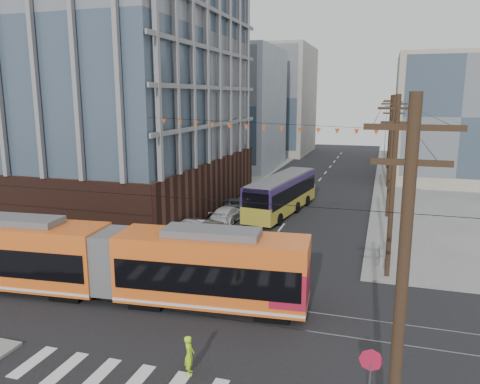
# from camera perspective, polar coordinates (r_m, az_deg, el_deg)

# --- Properties ---
(ground) EXTENTS (160.00, 160.00, 0.00)m
(ground) POSITION_cam_1_polar(r_m,az_deg,el_deg) (21.92, -6.68, -18.24)
(ground) COLOR slate
(office_building) EXTENTS (30.00, 25.00, 28.60)m
(office_building) POSITION_cam_1_polar(r_m,az_deg,el_deg) (50.29, -20.02, 14.86)
(office_building) COLOR #381E16
(office_building) RESTS_ON ground
(bg_bldg_nw_near) EXTENTS (18.00, 16.00, 18.00)m
(bg_bldg_nw_near) POSITION_cam_1_polar(r_m,az_deg,el_deg) (73.66, -2.60, 10.18)
(bg_bldg_nw_near) COLOR #8C99A5
(bg_bldg_nw_near) RESTS_ON ground
(bg_bldg_ne_near) EXTENTS (14.00, 14.00, 16.00)m
(bg_bldg_ne_near) POSITION_cam_1_polar(r_m,az_deg,el_deg) (65.87, 24.51, 8.11)
(bg_bldg_ne_near) COLOR gray
(bg_bldg_ne_near) RESTS_ON ground
(bg_bldg_nw_far) EXTENTS (16.00, 18.00, 20.00)m
(bg_bldg_nw_far) POSITION_cam_1_polar(r_m,az_deg,el_deg) (91.95, 3.49, 11.09)
(bg_bldg_nw_far) COLOR gray
(bg_bldg_nw_far) RESTS_ON ground
(bg_bldg_ne_far) EXTENTS (16.00, 16.00, 14.00)m
(bg_bldg_ne_far) POSITION_cam_1_polar(r_m,az_deg,el_deg) (85.99, 24.18, 8.06)
(bg_bldg_ne_far) COLOR #8C99A5
(bg_bldg_ne_far) RESTS_ON ground
(utility_pole_near) EXTENTS (0.30, 0.30, 11.00)m
(utility_pole_near) POSITION_cam_1_polar(r_m,az_deg,el_deg) (12.55, 18.85, -14.51)
(utility_pole_near) COLOR black
(utility_pole_near) RESTS_ON ground
(utility_pole_far) EXTENTS (0.30, 0.30, 11.00)m
(utility_pole_far) POSITION_cam_1_polar(r_m,az_deg,el_deg) (73.51, 17.75, 6.90)
(utility_pole_far) COLOR black
(utility_pole_far) RESTS_ON ground
(streetcar) EXTENTS (21.39, 4.82, 4.09)m
(streetcar) POSITION_cam_1_polar(r_m,az_deg,el_deg) (26.61, -15.31, -8.21)
(streetcar) COLOR orange
(streetcar) RESTS_ON ground
(city_bus) EXTENTS (4.48, 12.98, 3.60)m
(city_bus) POSITION_cam_1_polar(r_m,az_deg,el_deg) (44.23, 5.13, -0.25)
(city_bus) COLOR #2C1C4C
(city_bus) RESTS_ON ground
(parked_car_silver) EXTENTS (2.84, 4.91, 1.53)m
(parked_car_silver) POSITION_cam_1_polar(r_m,az_deg,el_deg) (36.82, -5.01, -4.36)
(parked_car_silver) COLOR #95969C
(parked_car_silver) RESTS_ON ground
(parked_car_white) EXTENTS (2.22, 4.84, 1.37)m
(parked_car_white) POSITION_cam_1_polar(r_m,az_deg,el_deg) (41.22, -1.50, -2.69)
(parked_car_white) COLOR silver
(parked_car_white) RESTS_ON ground
(parked_car_grey) EXTENTS (3.26, 4.66, 1.18)m
(parked_car_grey) POSITION_cam_1_polar(r_m,az_deg,el_deg) (45.37, -0.70, -1.47)
(parked_car_grey) COLOR #42474C
(parked_car_grey) RESTS_ON ground
(pedestrian) EXTENTS (0.59, 0.70, 1.64)m
(pedestrian) POSITION_cam_1_polar(r_m,az_deg,el_deg) (19.72, -6.21, -19.16)
(pedestrian) COLOR #ACFB1B
(pedestrian) RESTS_ON ground
(jersey_barrier) EXTENTS (0.85, 3.64, 0.73)m
(jersey_barrier) POSITION_cam_1_polar(r_m,az_deg,el_deg) (33.32, 17.13, -7.31)
(jersey_barrier) COLOR slate
(jersey_barrier) RESTS_ON ground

